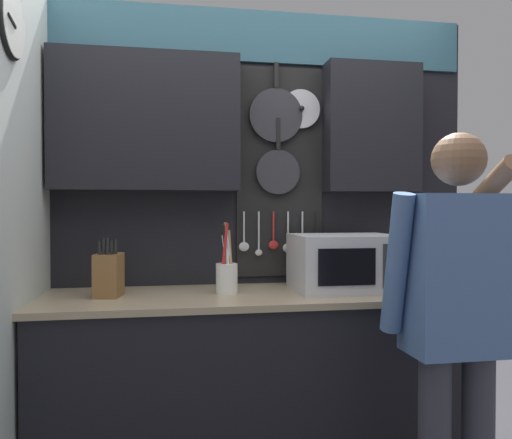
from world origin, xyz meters
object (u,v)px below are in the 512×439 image
object	(u,v)px
microwave	(344,262)
person	(456,308)
knife_block	(109,274)
utensil_crock	(227,274)

from	to	relation	value
microwave	person	distance (m)	0.69
microwave	knife_block	world-z (taller)	microwave
utensil_crock	person	size ratio (longest dim) A/B	0.21
microwave	person	xyz separation A→B (m)	(0.21, -0.64, -0.11)
microwave	knife_block	distance (m)	1.13
utensil_crock	person	distance (m)	1.03
knife_block	person	size ratio (longest dim) A/B	0.17
microwave	utensil_crock	distance (m)	0.59
microwave	utensil_crock	xyz separation A→B (m)	(-0.59, -0.00, -0.04)
microwave	knife_block	xyz separation A→B (m)	(-1.13, 0.00, -0.04)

